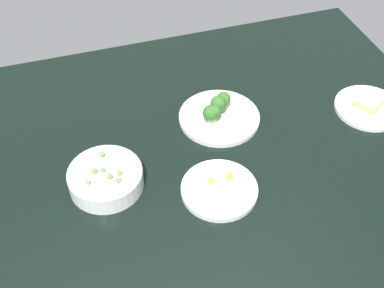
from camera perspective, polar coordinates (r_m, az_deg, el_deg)
The scene contains 5 objects.
dining_table at distance 132.35cm, azimuth 0.00°, elevation -1.21°, with size 142.84×103.30×4.00cm, color black.
plate_eggs at distance 120.82cm, azimuth 3.15°, elevation -4.99°, with size 18.54×18.54×5.14cm.
bowl_peas at distance 122.44cm, azimuth -9.76°, elevation -3.82°, with size 18.04×18.04×6.21cm.
plate_sandwich at distance 149.91cm, azimuth 19.43°, elevation 4.04°, with size 18.91×18.91×4.36cm.
plate_broccoli at distance 138.08cm, azimuth 3.04°, elevation 3.35°, with size 22.26×22.26×7.58cm.
Camera 1 is at (-27.33, -86.53, 98.34)cm, focal length 47.03 mm.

